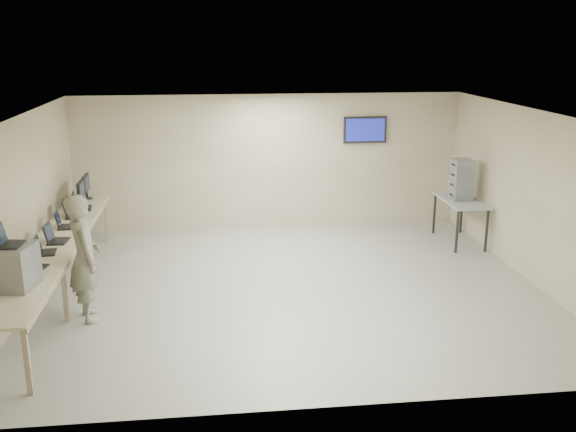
{
  "coord_description": "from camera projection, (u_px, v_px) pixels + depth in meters",
  "views": [
    {
      "loc": [
        -1.16,
        -9.6,
        3.92
      ],
      "look_at": [
        0.0,
        0.2,
        1.15
      ],
      "focal_mm": 40.0,
      "sensor_mm": 36.0,
      "label": 1
    }
  ],
  "objects": [
    {
      "name": "soldier",
      "position": [
        84.0,
        258.0,
        8.99
      ],
      "size": [
        0.65,
        0.78,
        1.84
      ],
      "primitive_type": "imported",
      "rotation": [
        0.0,
        0.0,
        1.93
      ],
      "color": "slate",
      "rests_on": "ground"
    },
    {
      "name": "laptop_2",
      "position": [
        54.0,
        237.0,
        9.74
      ],
      "size": [
        0.32,
        0.39,
        0.29
      ],
      "rotation": [
        0.0,
        0.0,
        -0.06
      ],
      "color": "black",
      "rests_on": "workbench"
    },
    {
      "name": "laptop_0",
      "position": [
        32.0,
        264.0,
        8.61
      ],
      "size": [
        0.34,
        0.37,
        0.25
      ],
      "rotation": [
        0.0,
        0.0,
        -0.25
      ],
      "color": "black",
      "rests_on": "workbench"
    },
    {
      "name": "room",
      "position": [
        291.0,
        202.0,
        10.05
      ],
      "size": [
        8.01,
        7.01,
        2.81
      ],
      "color": "#B7B7A6",
      "rests_on": "ground"
    },
    {
      "name": "laptop_1",
      "position": [
        43.0,
        249.0,
        9.24
      ],
      "size": [
        0.3,
        0.35,
        0.26
      ],
      "rotation": [
        0.0,
        0.0,
        0.11
      ],
      "color": "black",
      "rests_on": "workbench"
    },
    {
      "name": "monitor_near",
      "position": [
        81.0,
        191.0,
        11.78
      ],
      "size": [
        0.21,
        0.46,
        0.46
      ],
      "color": "black",
      "rests_on": "workbench"
    },
    {
      "name": "storage_bins",
      "position": [
        462.0,
        180.0,
        12.33
      ],
      "size": [
        0.37,
        0.41,
        0.79
      ],
      "color": "gray",
      "rests_on": "side_table"
    },
    {
      "name": "workbench",
      "position": [
        56.0,
        247.0,
        9.74
      ],
      "size": [
        0.76,
        6.0,
        0.9
      ],
      "color": "beige",
      "rests_on": "ground"
    },
    {
      "name": "laptop_4",
      "position": [
        70.0,
        213.0,
        11.11
      ],
      "size": [
        0.38,
        0.43,
        0.3
      ],
      "rotation": [
        0.0,
        0.0,
        0.18
      ],
      "color": "black",
      "rests_on": "workbench"
    },
    {
      "name": "side_table",
      "position": [
        461.0,
        203.0,
        12.46
      ],
      "size": [
        0.68,
        1.45,
        0.87
      ],
      "color": "#9BA1A9",
      "rests_on": "ground"
    },
    {
      "name": "monitor_far",
      "position": [
        86.0,
        185.0,
        12.27
      ],
      "size": [
        0.21,
        0.48,
        0.47
      ],
      "color": "black",
      "rests_on": "workbench"
    },
    {
      "name": "laptop_on_box",
      "position": [
        6.0,
        240.0,
        7.82
      ],
      "size": [
        0.31,
        0.36,
        0.27
      ],
      "rotation": [
        0.0,
        0.0,
        -0.07
      ],
      "color": "black",
      "rests_on": "equipment_box"
    },
    {
      "name": "laptop_3",
      "position": [
        63.0,
        224.0,
        10.48
      ],
      "size": [
        0.32,
        0.37,
        0.27
      ],
      "rotation": [
        0.0,
        0.0,
        0.1
      ],
      "color": "black",
      "rests_on": "workbench"
    },
    {
      "name": "laptop_5",
      "position": [
        80.0,
        205.0,
        11.61
      ],
      "size": [
        0.37,
        0.43,
        0.31
      ],
      "rotation": [
        0.0,
        0.0,
        0.14
      ],
      "color": "black",
      "rests_on": "workbench"
    },
    {
      "name": "equipment_box",
      "position": [
        14.0,
        267.0,
        7.92
      ],
      "size": [
        0.55,
        0.6,
        0.55
      ],
      "primitive_type": "cube",
      "rotation": [
        0.0,
        0.0,
        -0.18
      ],
      "color": "gray",
      "rests_on": "workbench"
    }
  ]
}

